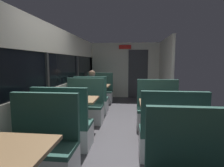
{
  "coord_description": "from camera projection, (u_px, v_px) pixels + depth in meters",
  "views": [
    {
      "loc": [
        0.28,
        -3.54,
        1.52
      ],
      "look_at": [
        -0.26,
        1.47,
        0.91
      ],
      "focal_mm": 29.23,
      "sensor_mm": 36.0,
      "label": 1
    }
  ],
  "objects": [
    {
      "name": "bench_far_window_facing_end",
      "position": [
        92.0,
        102.0,
        5.42
      ],
      "size": [
        0.95,
        0.5,
        1.1
      ],
      "color": "silver",
      "rests_on": "ground_plane"
    },
    {
      "name": "bench_mid_window_facing_end",
      "position": [
        64.0,
        129.0,
        3.21
      ],
      "size": [
        0.95,
        0.5,
        1.1
      ],
      "color": "silver",
      "rests_on": "ground_plane"
    },
    {
      "name": "dining_table_near_window",
      "position": [
        1.0,
        158.0,
        1.66
      ],
      "size": [
        0.9,
        0.7,
        0.74
      ],
      "color": "#9E9EA3",
      "rests_on": "ground_plane"
    },
    {
      "name": "seated_passenger",
      "position": [
        92.0,
        94.0,
        5.47
      ],
      "size": [
        0.47,
        0.55,
        1.26
      ],
      "color": "#26262D",
      "rests_on": "ground_plane"
    },
    {
      "name": "bench_far_window_facing_entry",
      "position": [
        100.0,
        94.0,
        6.8
      ],
      "size": [
        0.95,
        0.5,
        1.1
      ],
      "color": "silver",
      "rests_on": "ground_plane"
    },
    {
      "name": "dining_table_far_window",
      "position": [
        96.0,
        88.0,
        6.07
      ],
      "size": [
        0.9,
        0.7,
        0.74
      ],
      "color": "#9E9EA3",
      "rests_on": "ground_plane"
    },
    {
      "name": "bench_rear_aisle_facing_end",
      "position": [
        171.0,
        139.0,
        2.83
      ],
      "size": [
        0.95,
        0.5,
        1.1
      ],
      "color": "silver",
      "rests_on": "ground_plane"
    },
    {
      "name": "carriage_window_panel_left",
      "position": [
        46.0,
        82.0,
        3.72
      ],
      "size": [
        0.09,
        8.48,
        2.3
      ],
      "color": "beige",
      "rests_on": "ground_plane"
    },
    {
      "name": "ground_plane",
      "position": [
        117.0,
        137.0,
        3.7
      ],
      "size": [
        3.3,
        9.2,
        0.02
      ],
      "primitive_type": "cube",
      "color": "#423F44"
    },
    {
      "name": "dining_table_mid_window",
      "position": [
        76.0,
        103.0,
        3.87
      ],
      "size": [
        0.9,
        0.7,
        0.74
      ],
      "color": "#9E9EA3",
      "rests_on": "ground_plane"
    },
    {
      "name": "bench_mid_window_facing_entry",
      "position": [
        84.0,
        109.0,
        4.59
      ],
      "size": [
        0.95,
        0.5,
        1.1
      ],
      "color": "silver",
      "rests_on": "ground_plane"
    },
    {
      "name": "dining_table_rear_aisle",
      "position": [
        163.0,
        108.0,
        3.48
      ],
      "size": [
        0.9,
        0.7,
        0.74
      ],
      "color": "#9E9EA3",
      "rests_on": "ground_plane"
    },
    {
      "name": "carriage_end_bulkhead",
      "position": [
        126.0,
        71.0,
        7.7
      ],
      "size": [
        2.9,
        0.11,
        2.3
      ],
      "color": "beige",
      "rests_on": "ground_plane"
    },
    {
      "name": "coffee_cup_primary",
      "position": [
        83.0,
        98.0,
        3.67
      ],
      "size": [
        0.07,
        0.07,
        0.09
      ],
      "color": "#B23333",
      "rests_on": "dining_table_mid_window"
    },
    {
      "name": "bench_near_window_facing_entry",
      "position": [
        41.0,
        153.0,
        2.39
      ],
      "size": [
        0.95,
        0.5,
        1.1
      ],
      "color": "silver",
      "rests_on": "ground_plane"
    },
    {
      "name": "carriage_aisle_panel_right",
      "position": [
        165.0,
        72.0,
        6.38
      ],
      "size": [
        0.08,
        2.4,
        2.3
      ],
      "primitive_type": "cube",
      "color": "beige",
      "rests_on": "ground_plane"
    },
    {
      "name": "bench_rear_aisle_facing_entry",
      "position": [
        158.0,
        113.0,
        4.21
      ],
      "size": [
        0.95,
        0.5,
        1.1
      ],
      "color": "silver",
      "rests_on": "ground_plane"
    }
  ]
}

